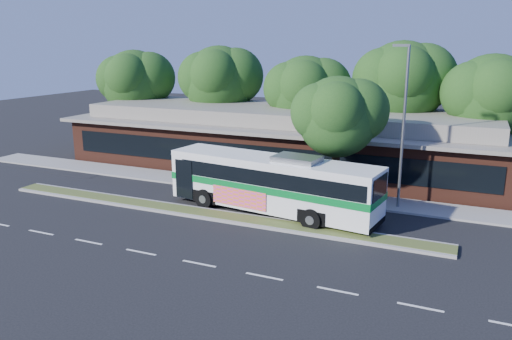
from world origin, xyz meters
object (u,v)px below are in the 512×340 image
object	(u,v)px
sedan	(140,153)
transit_bus	(273,180)
sidewalk_tree	(344,115)
lamp_post	(403,123)

from	to	relation	value
sedan	transit_bus	bearing A→B (deg)	-132.27
sidewalk_tree	lamp_post	bearing A→B (deg)	8.42
lamp_post	transit_bus	bearing A→B (deg)	-149.74
sedan	sidewalk_tree	size ratio (longest dim) A/B	0.66
lamp_post	sedan	bearing A→B (deg)	169.31
transit_bus	sidewalk_tree	distance (m)	5.47
lamp_post	transit_bus	world-z (taller)	lamp_post
sedan	sidewalk_tree	xyz separation A→B (m)	(17.35, -4.34, 4.49)
sedan	sidewalk_tree	world-z (taller)	sidewalk_tree
transit_bus	sedan	world-z (taller)	transit_bus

